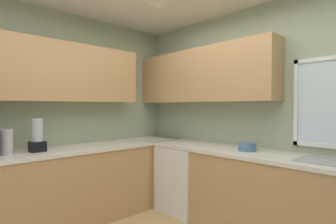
{
  "coord_description": "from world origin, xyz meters",
  "views": [
    {
      "loc": [
        1.45,
        -1.3,
        1.39
      ],
      "look_at": [
        -0.58,
        0.62,
        1.33
      ],
      "focal_mm": 28.0,
      "sensor_mm": 36.0,
      "label": 1
    }
  ],
  "objects": [
    {
      "name": "counter_run_left",
      "position": [
        -1.57,
        0.0,
        0.45
      ],
      "size": [
        0.65,
        2.94,
        0.9
      ],
      "color": "tan",
      "rests_on": "ground_plane"
    },
    {
      "name": "blender_appliance",
      "position": [
        -1.57,
        -0.39,
        1.06
      ],
      "size": [
        0.15,
        0.15,
        0.36
      ],
      "color": "black",
      "rests_on": "counter_run_left"
    },
    {
      "name": "dishwasher",
      "position": [
        -0.91,
        1.27,
        0.43
      ],
      "size": [
        0.6,
        0.6,
        0.86
      ],
      "primitive_type": "cube",
      "color": "white",
      "rests_on": "ground_plane"
    },
    {
      "name": "counter_run_back",
      "position": [
        0.21,
        1.3,
        0.45
      ],
      "size": [
        2.97,
        0.65,
        0.9
      ],
      "color": "tan",
      "rests_on": "ground_plane"
    },
    {
      "name": "kettle",
      "position": [
        -1.55,
        -0.68,
        1.03
      ],
      "size": [
        0.11,
        0.11,
        0.26
      ],
      "primitive_type": "cylinder",
      "color": "#B7B7BC",
      "rests_on": "counter_run_left"
    },
    {
      "name": "room_shell",
      "position": [
        -0.36,
        0.47,
        1.74
      ],
      "size": [
        3.88,
        3.33,
        2.65
      ],
      "color": "#9EAD8E",
      "rests_on": "ground_plane"
    },
    {
      "name": "bowl",
      "position": [
        -0.03,
        1.3,
        0.95
      ],
      "size": [
        0.19,
        0.19,
        0.09
      ],
      "primitive_type": "cylinder",
      "color": "#4C7099",
      "rests_on": "counter_run_back"
    }
  ]
}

